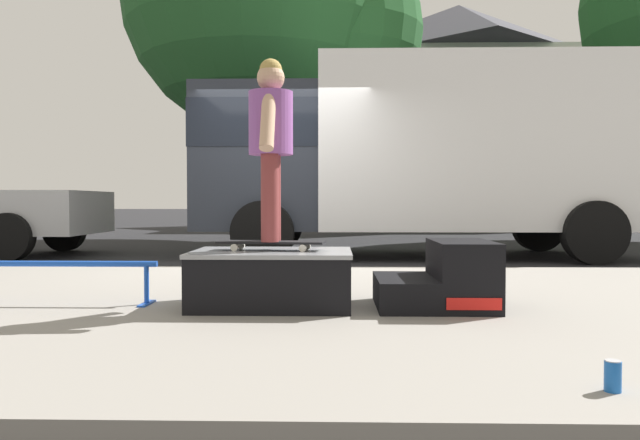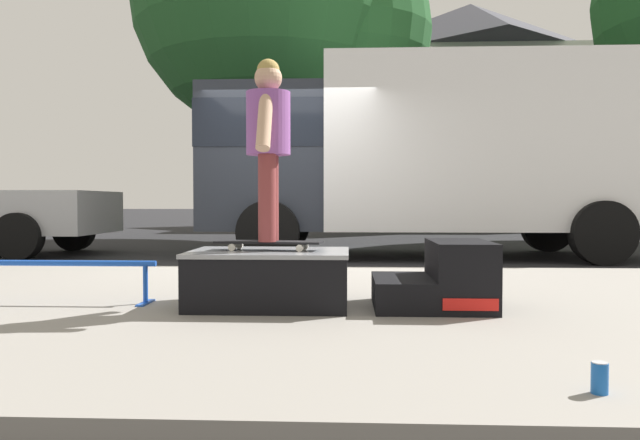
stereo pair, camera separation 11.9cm
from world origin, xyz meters
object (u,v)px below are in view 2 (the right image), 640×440
(skateboard, at_px, (269,243))
(soda_can, at_px, (600,378))
(street_tree_main, at_px, (285,7))
(skate_box, at_px, (270,276))
(kicker_ramp, at_px, (442,280))
(skater_kid, at_px, (268,134))
(box_truck, at_px, (422,151))
(grind_rail, at_px, (52,270))

(skateboard, height_order, soda_can, skateboard)
(skateboard, height_order, street_tree_main, street_tree_main)
(skate_box, xyz_separation_m, street_tree_main, (-0.87, 9.30, 4.92))
(soda_can, bearing_deg, skate_box, 128.90)
(skate_box, distance_m, kicker_ramp, 1.25)
(skater_kid, xyz_separation_m, box_truck, (1.76, 5.38, 0.33))
(kicker_ramp, xyz_separation_m, skateboard, (-1.25, 0.02, 0.26))
(grind_rail, relative_size, box_truck, 0.23)
(soda_can, height_order, box_truck, box_truck)
(kicker_ramp, xyz_separation_m, box_truck, (0.50, 5.39, 1.38))
(grind_rail, bearing_deg, box_truck, 57.51)
(grind_rail, xyz_separation_m, box_truck, (3.40, 5.33, 1.34))
(box_truck, bearing_deg, skater_kid, -108.09)
(kicker_ramp, bearing_deg, skateboard, 179.24)
(box_truck, bearing_deg, grind_rail, -122.49)
(street_tree_main, bearing_deg, soda_can, -77.79)
(skate_box, xyz_separation_m, kicker_ramp, (1.25, -0.00, -0.02))
(skate_box, bearing_deg, box_truck, 72.04)
(kicker_ramp, relative_size, grind_rail, 0.52)
(soda_can, distance_m, street_tree_main, 12.58)
(grind_rail, xyz_separation_m, soda_can, (3.22, -2.00, -0.18))
(grind_rail, distance_m, skater_kid, 1.93)
(skateboard, bearing_deg, box_truck, 71.91)
(soda_can, relative_size, street_tree_main, 0.01)
(box_truck, bearing_deg, street_tree_main, 123.77)
(street_tree_main, bearing_deg, grind_rail, -94.84)
(skate_box, height_order, grind_rail, skate_box)
(grind_rail, relative_size, skater_kid, 1.20)
(skater_kid, distance_m, box_truck, 5.67)
(grind_rail, bearing_deg, skater_kid, -1.55)
(skate_box, bearing_deg, grind_rail, 177.90)
(kicker_ramp, distance_m, grind_rail, 2.90)
(kicker_ramp, xyz_separation_m, grind_rail, (-2.90, 0.06, 0.05))
(skate_box, relative_size, soda_can, 9.12)
(skater_kid, distance_m, soda_can, 2.78)
(kicker_ramp, relative_size, soda_can, 6.56)
(skate_box, relative_size, skateboard, 1.44)
(kicker_ramp, bearing_deg, soda_can, -80.60)
(kicker_ramp, xyz_separation_m, soda_can, (0.32, -1.94, -0.14))
(kicker_ramp, height_order, street_tree_main, street_tree_main)
(box_truck, bearing_deg, skateboard, -108.09)
(grind_rail, distance_m, box_truck, 6.46)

